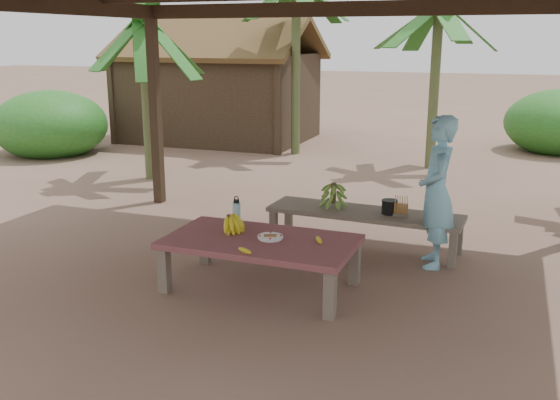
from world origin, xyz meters
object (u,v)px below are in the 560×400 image
(water_flask, at_px, (237,213))
(woman, at_px, (437,192))
(bench, at_px, (364,216))
(ripe_banana_bunch, at_px, (229,222))
(cooking_pot, at_px, (390,207))
(plate, at_px, (270,237))
(work_table, at_px, (261,245))

(water_flask, height_order, woman, woman)
(bench, distance_m, ripe_banana_bunch, 1.74)
(ripe_banana_bunch, distance_m, cooking_pot, 1.91)
(cooking_pot, bearing_deg, woman, -25.75)
(bench, bearing_deg, plate, -108.60)
(water_flask, bearing_deg, cooking_pot, 39.92)
(cooking_pot, bearing_deg, plate, -120.86)
(cooking_pot, distance_m, woman, 0.65)
(ripe_banana_bunch, xyz_separation_m, plate, (0.48, -0.10, -0.08))
(woman, bearing_deg, water_flask, -78.51)
(water_flask, relative_size, woman, 0.19)
(work_table, xyz_separation_m, woman, (1.48, 1.22, 0.37))
(bench, bearing_deg, work_table, -111.21)
(cooking_pot, xyz_separation_m, woman, (0.53, -0.25, 0.28))
(work_table, xyz_separation_m, plate, (0.09, 0.02, 0.08))
(bench, bearing_deg, ripe_banana_bunch, -124.75)
(work_table, distance_m, ripe_banana_bunch, 0.44)
(work_table, xyz_separation_m, bench, (0.67, 1.49, -0.04))
(work_table, bearing_deg, woman, 40.20)
(bench, distance_m, woman, 0.95)
(bench, xyz_separation_m, woman, (0.81, -0.26, 0.41))
(work_table, distance_m, woman, 1.96)
(bench, height_order, woman, woman)
(bench, distance_m, cooking_pot, 0.31)
(cooking_pot, bearing_deg, water_flask, -140.08)
(cooking_pot, bearing_deg, ripe_banana_bunch, -134.83)
(ripe_banana_bunch, distance_m, woman, 2.18)
(ripe_banana_bunch, height_order, plate, ripe_banana_bunch)
(plate, height_order, cooking_pot, cooking_pot)
(work_table, relative_size, bench, 0.81)
(water_flask, xyz_separation_m, cooking_pot, (1.36, 1.14, -0.10))
(plate, bearing_deg, work_table, -164.81)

